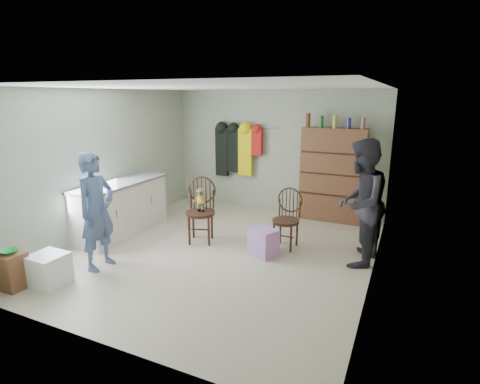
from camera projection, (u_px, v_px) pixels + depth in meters
The scene contains 13 objects.
ground_plane at pixel (220, 251), 5.90m from camera, with size 5.00×5.00×0.00m, color beige.
room_walls at pixel (234, 148), 5.97m from camera, with size 5.00×5.00×5.00m.
counter at pixel (122, 208), 6.57m from camera, with size 0.64×1.86×0.94m.
stool at pixel (12, 271), 4.73m from camera, with size 0.33×0.29×0.48m, color brown.
bowl at pixel (9, 251), 4.66m from camera, with size 0.21×0.21×0.05m, color green.
plastic_tub at pixel (49, 269), 4.84m from camera, with size 0.43×0.41×0.41m, color white.
chair_front at pixel (201, 206), 6.21m from camera, with size 0.62×0.62×1.09m.
chair_far at pixel (287, 216), 5.98m from camera, with size 0.44×0.44×0.96m.
striped_bag at pixel (263, 242), 5.72m from camera, with size 0.40×0.31×0.42m, color pink.
person_left at pixel (97, 211), 5.18m from camera, with size 0.61×0.40×1.66m, color #4B5D89.
person_right at pixel (360, 203), 5.28m from camera, with size 0.89×0.69×1.82m, color #2D2B33.
dresser at pixel (332, 175), 7.19m from camera, with size 1.20×0.39×2.07m.
coat_rack at pixel (237, 150), 8.02m from camera, with size 1.42×0.12×1.09m.
Camera 1 is at (2.56, -4.85, 2.38)m, focal length 28.00 mm.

